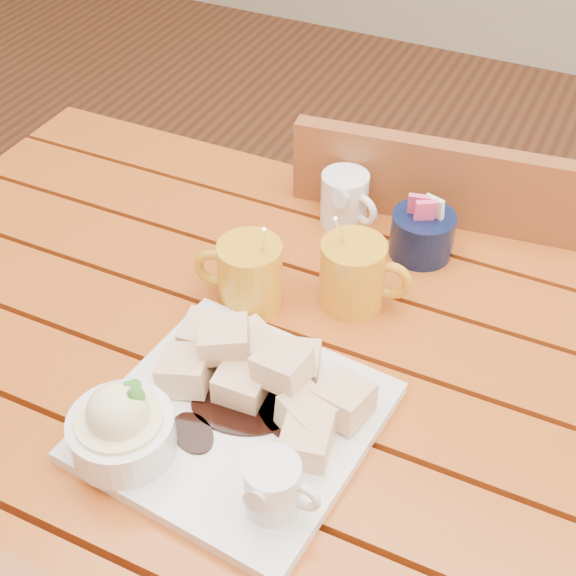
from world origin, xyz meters
The scene contains 7 objects.
table centered at (0.00, 0.00, 0.64)m, with size 1.20×0.79×0.75m.
dessert_plate centered at (-0.02, -0.12, 0.78)m, with size 0.30×0.30×0.11m.
coffee_mug_left centered at (-0.08, 0.09, 0.80)m, with size 0.11×0.08×0.13m.
coffee_mug_right centered at (0.04, 0.14, 0.80)m, with size 0.12×0.08×0.14m.
cream_pitcher centered at (-0.04, 0.29, 0.79)m, with size 0.10×0.08×0.08m.
sugar_caddy centered at (0.08, 0.27, 0.78)m, with size 0.09×0.09×0.09m.
chair_far centered at (0.06, 0.46, 0.49)m, with size 0.46×0.46×0.87m.
Camera 1 is at (0.29, -0.57, 1.44)m, focal length 50.00 mm.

